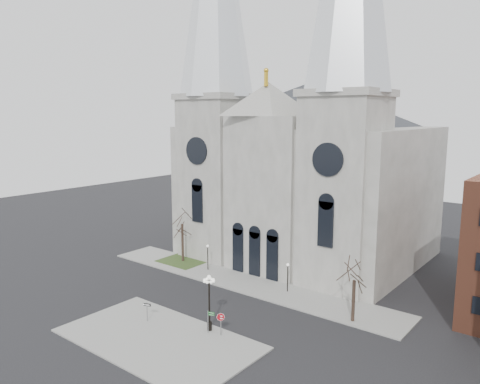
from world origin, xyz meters
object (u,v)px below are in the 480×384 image
Objects in this scene: one_way_sign at (147,308)px; street_name_sign at (209,320)px; stop_sign at (221,319)px; globe_lamp at (209,296)px.

street_name_sign is at bearing -6.29° from one_way_sign.
stop_sign reaches higher than one_way_sign.
one_way_sign is at bearing 173.92° from street_name_sign.
globe_lamp is at bearing -1.68° from one_way_sign.
globe_lamp is 6.71m from one_way_sign.
one_way_sign is at bearing -159.25° from globe_lamp.
street_name_sign is (-1.14, -0.34, -0.28)m from stop_sign.
one_way_sign is (-5.98, -2.27, -2.03)m from globe_lamp.
one_way_sign is at bearing 177.99° from stop_sign.
globe_lamp reaches higher than one_way_sign.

